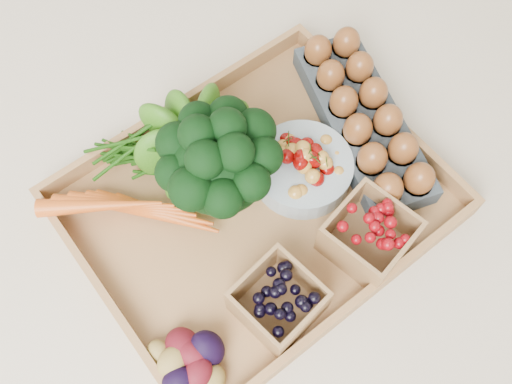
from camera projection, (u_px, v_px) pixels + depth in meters
ground at (256, 208)px, 0.93m from camera, size 4.00×4.00×0.00m
tray at (256, 206)px, 0.92m from camera, size 0.55×0.45×0.01m
carrots at (142, 209)px, 0.89m from camera, size 0.19×0.14×0.05m
lettuce at (195, 141)px, 0.89m from camera, size 0.13×0.13×0.13m
broccoli at (220, 179)px, 0.85m from camera, size 0.19×0.19×0.15m
cherry_bowl at (302, 169)px, 0.92m from camera, size 0.16×0.16×0.04m
egg_carton at (362, 122)px, 0.96m from camera, size 0.22×0.36×0.04m
potatoes at (185, 367)px, 0.77m from camera, size 0.12×0.12×0.07m
punnet_blackberry at (278, 301)px, 0.81m from camera, size 0.12×0.12×0.07m
punnet_raspberry at (369, 236)px, 0.85m from camera, size 0.13×0.13×0.08m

